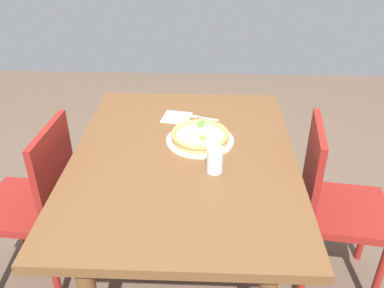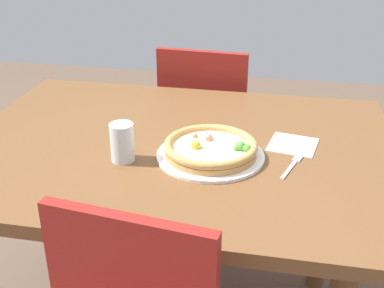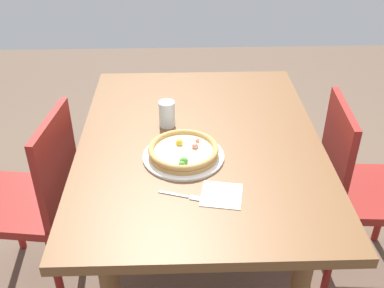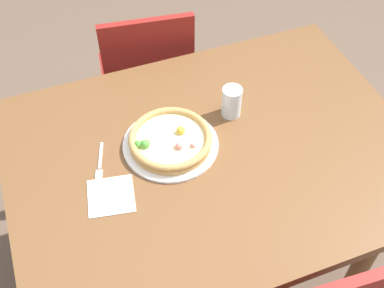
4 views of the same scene
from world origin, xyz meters
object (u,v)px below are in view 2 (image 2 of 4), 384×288
plate (210,156)px  napkin (293,145)px  drinking_glass (122,142)px  fork (294,164)px  chair_far (207,129)px  pizza (211,148)px  dining_table (175,172)px

plate → napkin: (0.24, 0.13, -0.00)m
plate → drinking_glass: size_ratio=2.80×
fork → chair_far: bearing=43.5°
pizza → napkin: pizza is taller
fork → drinking_glass: bearing=115.6°
chair_far → drinking_glass: bearing=-93.5°
napkin → pizza: bearing=-151.5°
dining_table → plate: 0.18m
chair_far → plate: 0.84m
pizza → chair_far: bearing=100.1°
plate → drinking_glass: 0.26m
dining_table → pizza: (0.13, -0.07, 0.13)m
dining_table → plate: plate is taller
dining_table → chair_far: size_ratio=1.49×
fork → napkin: size_ratio=1.16×
plate → pizza: (0.00, 0.00, 0.03)m
drinking_glass → napkin: drinking_glass is taller
dining_table → drinking_glass: 0.24m
plate → fork: bearing=0.5°
plate → chair_far: bearing=100.0°
fork → napkin: 0.13m
pizza → plate: bearing=-171.7°
drinking_glass → plate: bearing=15.1°
pizza → drinking_glass: bearing=-165.0°
pizza → fork: (0.24, 0.00, -0.03)m
plate → pizza: size_ratio=1.16×
dining_table → plate: (0.12, -0.07, 0.11)m
fork → plate: bearing=108.1°
drinking_glass → fork: bearing=8.0°
napkin → plate: bearing=-151.5°
fork → napkin: bearing=19.4°
pizza → drinking_glass: size_ratio=2.42×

